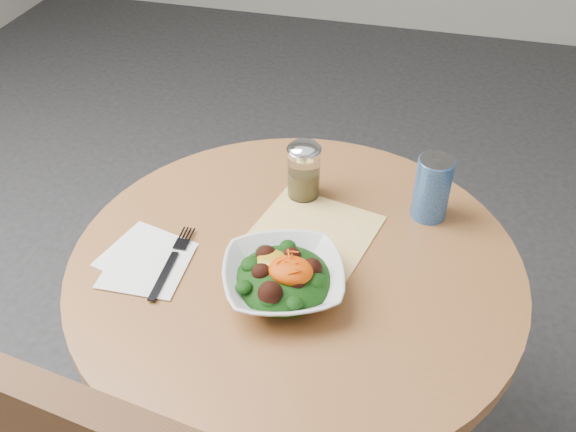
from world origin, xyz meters
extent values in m
cylinder|color=black|center=(0.00, 0.00, 0.35)|extent=(0.10, 0.10, 0.71)
cylinder|color=#A86D3C|center=(0.00, 0.00, 0.73)|extent=(0.90, 0.90, 0.04)
cube|color=#F1A20C|center=(0.02, 0.10, 0.75)|extent=(0.28, 0.27, 0.00)
cube|color=white|center=(-0.29, -0.06, 0.75)|extent=(0.19, 0.19, 0.00)
cube|color=white|center=(-0.28, -0.10, 0.75)|extent=(0.16, 0.16, 0.00)
imported|color=white|center=(0.00, -0.08, 0.78)|extent=(0.29, 0.29, 0.06)
ellipsoid|color=black|center=(0.00, -0.08, 0.78)|extent=(0.18, 0.18, 0.06)
ellipsoid|color=#C48C13|center=(-0.03, -0.07, 0.81)|extent=(0.06, 0.06, 0.02)
ellipsoid|color=#F15405|center=(0.01, -0.09, 0.81)|extent=(0.08, 0.07, 0.04)
cube|color=black|center=(-0.23, -0.11, 0.76)|extent=(0.02, 0.14, 0.00)
cube|color=black|center=(-0.23, 0.00, 0.76)|extent=(0.03, 0.07, 0.00)
cylinder|color=silver|center=(-0.04, 0.21, 0.81)|extent=(0.07, 0.07, 0.11)
cylinder|color=olive|center=(-0.04, 0.21, 0.78)|extent=(0.06, 0.06, 0.06)
cylinder|color=white|center=(-0.04, 0.21, 0.87)|extent=(0.08, 0.08, 0.01)
ellipsoid|color=white|center=(-0.04, 0.21, 0.87)|extent=(0.07, 0.07, 0.03)
cylinder|color=navy|center=(0.24, 0.21, 0.82)|extent=(0.08, 0.08, 0.14)
cylinder|color=#B1B1B8|center=(0.24, 0.21, 0.89)|extent=(0.07, 0.07, 0.00)
cube|color=#B1B1B8|center=(0.24, 0.22, 0.89)|extent=(0.02, 0.03, 0.00)
camera|label=1|loc=(0.22, -0.90, 1.62)|focal=40.00mm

